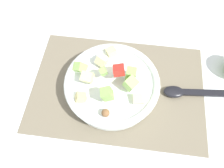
# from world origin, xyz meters

# --- Properties ---
(ground_plane) EXTENTS (2.40, 2.40, 0.00)m
(ground_plane) POSITION_xyz_m (0.00, 0.00, 0.00)
(ground_plane) COLOR silver
(placemat) EXTENTS (0.47, 0.33, 0.01)m
(placemat) POSITION_xyz_m (0.00, 0.00, 0.00)
(placemat) COLOR #756B56
(placemat) RESTS_ON ground_plane
(salad_bowl) EXTENTS (0.25, 0.25, 0.10)m
(salad_bowl) POSITION_xyz_m (0.02, 0.01, 0.04)
(salad_bowl) COLOR white
(salad_bowl) RESTS_ON placemat
(serving_spoon) EXTENTS (0.23, 0.05, 0.01)m
(serving_spoon) POSITION_xyz_m (-0.20, -0.01, 0.01)
(serving_spoon) COLOR black
(serving_spoon) RESTS_ON placemat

